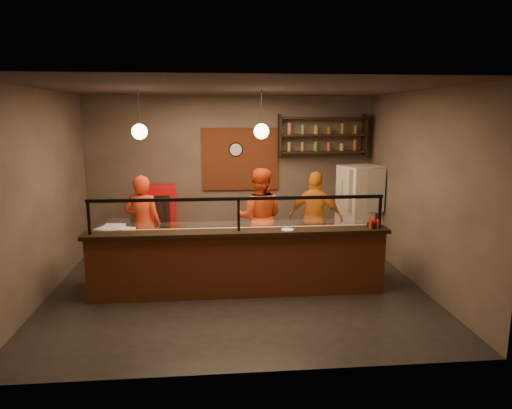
{
  "coord_description": "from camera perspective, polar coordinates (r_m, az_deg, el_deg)",
  "views": [
    {
      "loc": [
        -0.36,
        -7.08,
        2.79
      ],
      "look_at": [
        0.32,
        0.3,
        1.35
      ],
      "focal_mm": 32.0,
      "sensor_mm": 36.0,
      "label": 1
    }
  ],
  "objects": [
    {
      "name": "small_plate",
      "position": [
        7.06,
        3.96,
        -3.16
      ],
      "size": [
        0.22,
        0.22,
        0.01
      ],
      "primitive_type": "cylinder",
      "rotation": [
        0.0,
        0.0,
        -0.13
      ],
      "color": "silver",
      "rests_on": "counter_ledge"
    },
    {
      "name": "pendant_right",
      "position": [
        7.32,
        0.68,
        9.15
      ],
      "size": [
        0.24,
        0.24,
        0.77
      ],
      "color": "black",
      "rests_on": "ceiling"
    },
    {
      "name": "service_counter",
      "position": [
        7.17,
        -2.15,
        -7.64
      ],
      "size": [
        4.6,
        0.25,
        1.0
      ],
      "primitive_type": "cube",
      "color": "#994421",
      "rests_on": "floor"
    },
    {
      "name": "prep_tub_b",
      "position": [
        7.73,
        -17.31,
        -3.05
      ],
      "size": [
        0.33,
        0.28,
        0.16
      ],
      "primitive_type": "cube",
      "rotation": [
        0.0,
        0.0,
        -0.08
      ],
      "color": "silver",
      "rests_on": "worktop"
    },
    {
      "name": "wall_shelving",
      "position": [
        9.68,
        8.31,
        8.59
      ],
      "size": [
        1.84,
        0.28,
        0.85
      ],
      "color": "black",
      "rests_on": "wall_back"
    },
    {
      "name": "wall_back",
      "position": [
        9.66,
        -3.12,
        3.92
      ],
      "size": [
        6.0,
        0.0,
        6.0
      ],
      "primitive_type": "plane",
      "rotation": [
        1.57,
        0.0,
        0.0
      ],
      "color": "#6A5B4E",
      "rests_on": "floor"
    },
    {
      "name": "wall_right",
      "position": [
        7.93,
        19.87,
        1.72
      ],
      "size": [
        0.0,
        5.0,
        5.0
      ],
      "primitive_type": "plane",
      "rotation": [
        1.57,
        0.0,
        -1.57
      ],
      "color": "#6A5B4E",
      "rests_on": "floor"
    },
    {
      "name": "red_cooler",
      "position": [
        9.53,
        -11.76,
        -1.86
      ],
      "size": [
        0.67,
        0.63,
        1.41
      ],
      "primitive_type": "cube",
      "rotation": [
        0.0,
        0.0,
        0.13
      ],
      "color": "red",
      "rests_on": "floor"
    },
    {
      "name": "condiment_caddy",
      "position": [
        7.42,
        14.47,
        -2.49
      ],
      "size": [
        0.2,
        0.18,
        0.09
      ],
      "primitive_type": "cube",
      "rotation": [
        0.0,
        0.0,
        0.41
      ],
      "color": "black",
      "rests_on": "counter_ledge"
    },
    {
      "name": "pizza_dough",
      "position": [
        7.52,
        3.66,
        -3.52
      ],
      "size": [
        0.59,
        0.59,
        0.01
      ],
      "primitive_type": "cylinder",
      "rotation": [
        0.0,
        0.0,
        0.23
      ],
      "color": "beige",
      "rests_on": "worktop"
    },
    {
      "name": "counter_ledge",
      "position": [
        7.02,
        -2.18,
        -3.53
      ],
      "size": [
        4.7,
        0.37,
        0.06
      ],
      "primitive_type": "cube",
      "color": "black",
      "rests_on": "service_counter"
    },
    {
      "name": "wall_clock",
      "position": [
        9.58,
        -2.54,
        6.87
      ],
      "size": [
        0.3,
        0.04,
        0.3
      ],
      "primitive_type": "cylinder",
      "rotation": [
        1.57,
        0.0,
        0.0
      ],
      "color": "black",
      "rests_on": "wall_back"
    },
    {
      "name": "ceiling",
      "position": [
        7.1,
        -2.45,
        14.31
      ],
      "size": [
        6.0,
        6.0,
        0.0
      ],
      "primitive_type": "plane",
      "rotation": [
        3.14,
        0.0,
        0.0
      ],
      "color": "#3B322E",
      "rests_on": "wall_back"
    },
    {
      "name": "cook_right",
      "position": [
        8.74,
        7.45,
        -1.69
      ],
      "size": [
        1.12,
        0.81,
        1.77
      ],
      "primitive_type": "imported",
      "rotation": [
        0.0,
        0.0,
        2.72
      ],
      "color": "orange",
      "rests_on": "floor"
    },
    {
      "name": "pendant_left",
      "position": [
        7.37,
        -14.35,
        8.82
      ],
      "size": [
        0.24,
        0.24,
        0.77
      ],
      "color": "black",
      "rests_on": "ceiling"
    },
    {
      "name": "worktop",
      "position": [
        7.54,
        -2.38,
        -3.72
      ],
      "size": [
        4.6,
        0.75,
        0.05
      ],
      "primitive_type": "cube",
      "color": "white",
      "rests_on": "worktop_cabinet"
    },
    {
      "name": "rolling_pin",
      "position": [
        7.61,
        -10.96,
        -3.32
      ],
      "size": [
        0.4,
        0.12,
        0.07
      ],
      "primitive_type": "cylinder",
      "rotation": [
        0.0,
        1.57,
        0.12
      ],
      "color": "gold",
      "rests_on": "worktop"
    },
    {
      "name": "floor",
      "position": [
        7.62,
        -2.25,
        -10.48
      ],
      "size": [
        6.0,
        6.0,
        0.0
      ],
      "primitive_type": "plane",
      "color": "black",
      "rests_on": "ground"
    },
    {
      "name": "prep_tub_c",
      "position": [
        7.54,
        -18.18,
        -3.45
      ],
      "size": [
        0.39,
        0.36,
        0.16
      ],
      "primitive_type": "cube",
      "rotation": [
        0.0,
        0.0,
        -0.41
      ],
      "color": "silver",
      "rests_on": "worktop"
    },
    {
      "name": "wall_left",
      "position": [
        7.65,
        -25.4,
        0.98
      ],
      "size": [
        0.0,
        5.0,
        5.0
      ],
      "primitive_type": "plane",
      "rotation": [
        1.57,
        0.0,
        1.57
      ],
      "color": "#6A5B4E",
      "rests_on": "floor"
    },
    {
      "name": "prep_tub_a",
      "position": [
        7.52,
        -16.2,
        -3.41
      ],
      "size": [
        0.37,
        0.34,
        0.15
      ],
      "primitive_type": "cube",
      "rotation": [
        0.0,
        0.0,
        -0.43
      ],
      "color": "white",
      "rests_on": "worktop"
    },
    {
      "name": "cook_left",
      "position": [
        8.42,
        -13.95,
        -2.39
      ],
      "size": [
        0.69,
        0.5,
        1.77
      ],
      "primitive_type": "imported",
      "rotation": [
        0.0,
        0.0,
        3.02
      ],
      "color": "red",
      "rests_on": "floor"
    },
    {
      "name": "fridge",
      "position": [
        9.55,
        12.88,
        -0.66
      ],
      "size": [
        0.93,
        0.89,
        1.81
      ],
      "primitive_type": "cube",
      "rotation": [
        0.0,
        0.0,
        0.3
      ],
      "color": "beige",
      "rests_on": "floor"
    },
    {
      "name": "worktop_cabinet",
      "position": [
        7.66,
        -2.35,
        -6.97
      ],
      "size": [
        4.6,
        0.75,
        0.85
      ],
      "primitive_type": "cube",
      "color": "gray",
      "rests_on": "floor"
    },
    {
      "name": "sneeze_guard",
      "position": [
        6.94,
        -2.2,
        -0.81
      ],
      "size": [
        4.5,
        0.05,
        0.52
      ],
      "color": "white",
      "rests_on": "counter_ledge"
    },
    {
      "name": "cook_mid",
      "position": [
        8.5,
        0.43,
        -1.64
      ],
      "size": [
        1.01,
        0.85,
        1.86
      ],
      "primitive_type": "imported",
      "rotation": [
        0.0,
        0.0,
        2.96
      ],
      "color": "red",
      "rests_on": "floor"
    },
    {
      "name": "wall_front",
      "position": [
        4.75,
        -0.76,
        -3.53
      ],
      "size": [
        6.0,
        0.0,
        6.0
      ],
      "primitive_type": "plane",
      "rotation": [
        -1.57,
        0.0,
        0.0
      ],
      "color": "#6A5B4E",
      "rests_on": "floor"
    },
    {
      "name": "pepper_mill",
      "position": [
        7.51,
        14.8,
        -1.86
      ],
      "size": [
        0.06,
        0.06,
        0.21
      ],
      "primitive_type": "cylinder",
      "rotation": [
        0.0,
        0.0,
        -0.23
      ],
      "color": "black",
      "rests_on": "counter_ledge"
    },
    {
      "name": "brick_patch",
      "position": [
        9.61,
        -1.94,
        5.69
      ],
      "size": [
        1.6,
        0.04,
        1.3
      ],
      "primitive_type": "cube",
      "color": "#994421",
      "rests_on": "wall_back"
    }
  ]
}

